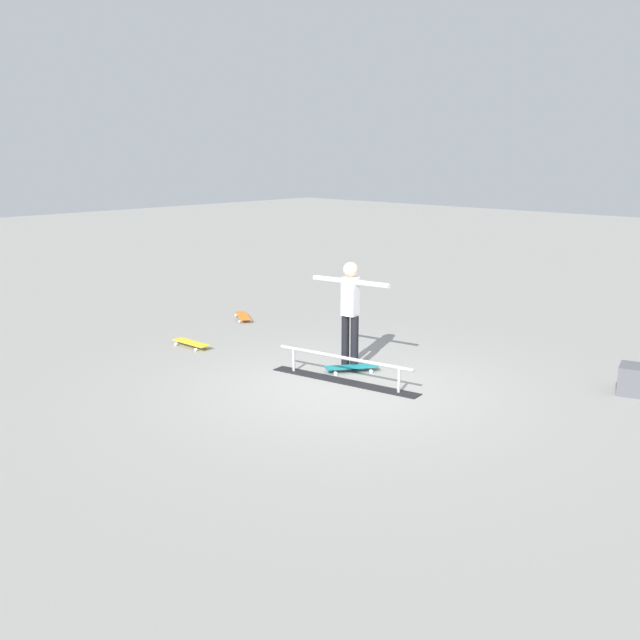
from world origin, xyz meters
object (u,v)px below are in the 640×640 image
(grind_rail, at_px, (344,371))
(skater_main, at_px, (350,307))
(loose_skateboard_yellow, at_px, (191,343))
(loose_skateboard_orange, at_px, (243,316))
(skateboard_main, at_px, (352,367))

(grind_rail, distance_m, skater_main, 1.05)
(skater_main, relative_size, loose_skateboard_yellow, 2.04)
(skater_main, height_order, loose_skateboard_orange, skater_main)
(skater_main, relative_size, skateboard_main, 2.14)
(skateboard_main, height_order, loose_skateboard_orange, same)
(grind_rail, xyz_separation_m, loose_skateboard_yellow, (3.16, 0.34, -0.09))
(skateboard_main, xyz_separation_m, loose_skateboard_yellow, (2.92, 0.78, 0.00))
(skateboard_main, bearing_deg, grind_rail, 63.56)
(grind_rail, xyz_separation_m, skateboard_main, (0.24, -0.45, -0.09))
(loose_skateboard_orange, bearing_deg, skater_main, 16.48)
(skateboard_main, distance_m, loose_skateboard_orange, 4.05)
(grind_rail, bearing_deg, loose_skateboard_orange, -30.85)
(skater_main, distance_m, loose_skateboard_yellow, 3.05)
(skater_main, xyz_separation_m, loose_skateboard_orange, (3.72, -1.07, -0.88))
(grind_rail, relative_size, skateboard_main, 3.13)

